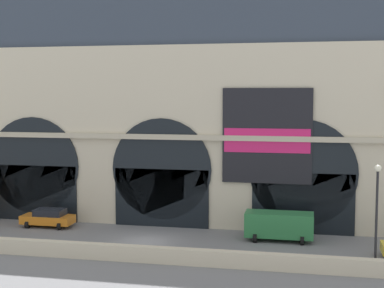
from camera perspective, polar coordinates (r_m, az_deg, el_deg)
ground_plane at (r=43.54m, az=-4.82°, el=-9.91°), size 200.00×200.00×0.00m
quay_parapet_wall at (r=38.78m, az=-6.98°, el=-11.00°), size 90.00×0.70×1.07m
station_building at (r=49.54m, az=-2.30°, el=3.30°), size 49.58×5.86×19.98m
car_midwest at (r=49.33m, az=-14.50°, el=-7.31°), size 4.40×2.22×1.55m
van_mideast at (r=43.84m, az=8.91°, el=-8.18°), size 5.20×2.48×2.20m
street_lamp_quayside at (r=36.97m, az=18.40°, el=-5.86°), size 0.44×0.44×6.90m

